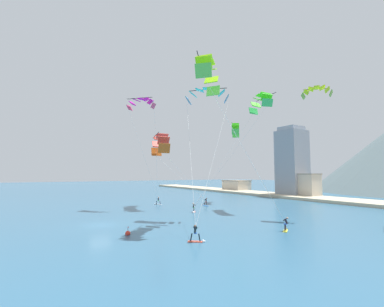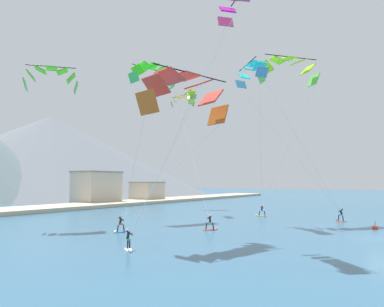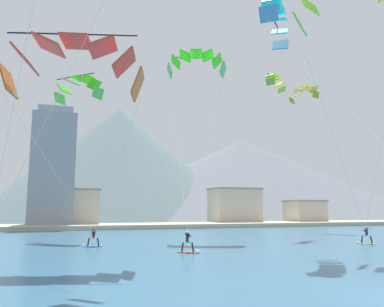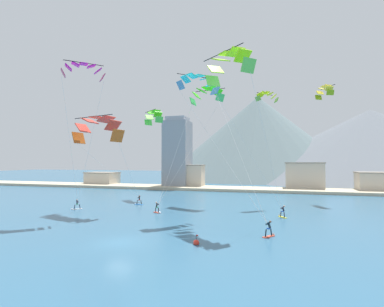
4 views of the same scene
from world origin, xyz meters
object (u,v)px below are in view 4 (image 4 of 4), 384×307
object	(u,v)px
parafoil_kite_near_lead	(83,70)
parafoil_kite_distant_mid_solo	(153,116)
kitesurfer_near_trail	(270,231)
parafoil_kite_distant_high_outer	(325,90)
kitesurfer_far_left	(282,214)
parafoil_kite_distant_low_drift	(267,96)
parafoil_kite_far_right	(207,94)
kitesurfer_near_lead	(76,207)
race_marker_buoy	(196,243)
kitesurfer_mid_center	(138,202)
parafoil_kite_mid_center	(98,126)
parafoil_kite_near_trail	(199,82)
parafoil_kite_far_left	(228,63)
kitesurfer_far_right	(158,210)

from	to	relation	value
parafoil_kite_near_lead	parafoil_kite_distant_mid_solo	world-z (taller)	parafoil_kite_near_lead
kitesurfer_near_trail	parafoil_kite_distant_high_outer	xyz separation A→B (m)	(9.31, 30.59, 20.59)
kitesurfer_far_left	parafoil_kite_distant_mid_solo	bearing A→B (deg)	149.76
parafoil_kite_distant_low_drift	parafoil_kite_distant_mid_solo	distance (m)	23.51
kitesurfer_far_left	parafoil_kite_far_right	distance (m)	25.20
kitesurfer_near_lead	race_marker_buoy	size ratio (longest dim) A/B	1.63
kitesurfer_near_trail	kitesurfer_mid_center	distance (m)	28.19
kitesurfer_near_lead	parafoil_kite_mid_center	distance (m)	13.31
parafoil_kite_near_trail	parafoil_kite_far_left	world-z (taller)	parafoil_kite_far_left
kitesurfer_near_trail	parafoil_kite_distant_mid_solo	distance (m)	39.21
kitesurfer_mid_center	race_marker_buoy	xyz separation A→B (m)	(16.50, -21.31, -0.31)
kitesurfer_mid_center	race_marker_buoy	distance (m)	26.95
parafoil_kite_far_left	parafoil_kite_distant_mid_solo	bearing A→B (deg)	132.13
race_marker_buoy	kitesurfer_near_trail	bearing A→B (deg)	37.10
kitesurfer_far_right	parafoil_kite_distant_mid_solo	xyz separation A→B (m)	(-7.98, 16.45, 16.61)
parafoil_kite_near_lead	parafoil_kite_distant_high_outer	xyz separation A→B (m)	(33.55, 27.62, 1.36)
kitesurfer_near_trail	parafoil_kite_far_right	distance (m)	30.92
kitesurfer_mid_center	parafoil_kite_mid_center	distance (m)	15.48
kitesurfer_near_lead	race_marker_buoy	distance (m)	27.15
kitesurfer_near_lead	parafoil_kite_far_left	world-z (taller)	parafoil_kite_far_left
kitesurfer_near_lead	parafoil_kite_far_left	size ratio (longest dim) A/B	0.09
kitesurfer_near_lead	parafoil_kite_distant_mid_solo	distance (m)	24.55
parafoil_kite_distant_high_outer	parafoil_kite_distant_mid_solo	size ratio (longest dim) A/B	0.88
parafoil_kite_distant_low_drift	parafoil_kite_distant_mid_solo	size ratio (longest dim) A/B	0.72
kitesurfer_far_right	parafoil_kite_distant_mid_solo	size ratio (longest dim) A/B	0.31
kitesurfer_far_left	race_marker_buoy	world-z (taller)	kitesurfer_far_left
kitesurfer_mid_center	parafoil_kite_far_right	world-z (taller)	parafoil_kite_far_right
parafoil_kite_near_trail	parafoil_kite_distant_high_outer	size ratio (longest dim) A/B	3.73
kitesurfer_far_right	parafoil_kite_near_trail	bearing A→B (deg)	-15.19
kitesurfer_far_right	parafoil_kite_near_lead	bearing A→B (deg)	-140.50
kitesurfer_far_left	parafoil_kite_near_trail	bearing A→B (deg)	-161.80
kitesurfer_far_right	parafoil_kite_distant_high_outer	xyz separation A→B (m)	(25.51, 20.98, 20.66)
race_marker_buoy	parafoil_kite_distant_mid_solo	bearing A→B (deg)	120.03
kitesurfer_near_lead	kitesurfer_far_left	world-z (taller)	kitesurfer_far_left
parafoil_kite_near_lead	parafoil_kite_far_right	distance (m)	22.19
parafoil_kite_distant_low_drift	parafoil_kite_distant_mid_solo	world-z (taller)	parafoil_kite_distant_low_drift
kitesurfer_far_right	kitesurfer_near_trail	bearing A→B (deg)	-30.67
parafoil_kite_far_right	parafoil_kite_far_left	bearing A→B (deg)	-67.85
kitesurfer_near_lead	kitesurfer_near_trail	world-z (taller)	kitesurfer_near_trail
parafoil_kite_mid_center	parafoil_kite_distant_high_outer	size ratio (longest dim) A/B	2.67
kitesurfer_near_trail	parafoil_kite_distant_low_drift	world-z (taller)	parafoil_kite_distant_low_drift
kitesurfer_near_lead	kitesurfer_far_left	bearing A→B (deg)	4.41
parafoil_kite_near_lead	kitesurfer_mid_center	bearing A→B (deg)	84.09
race_marker_buoy	kitesurfer_far_right	bearing A→B (deg)	124.37
parafoil_kite_far_right	race_marker_buoy	xyz separation A→B (m)	(5.30, -26.05, -19.58)
parafoil_kite_mid_center	parafoil_kite_far_right	world-z (taller)	parafoil_kite_far_right
kitesurfer_far_left	kitesurfer_far_right	size ratio (longest dim) A/B	1.00
parafoil_kite_distant_mid_solo	kitesurfer_far_right	bearing A→B (deg)	-64.12
kitesurfer_near_trail	parafoil_kite_far_right	xyz separation A→B (m)	(-11.65, 21.25, 19.21)
kitesurfer_far_left	parafoil_kite_mid_center	size ratio (longest dim) A/B	0.13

